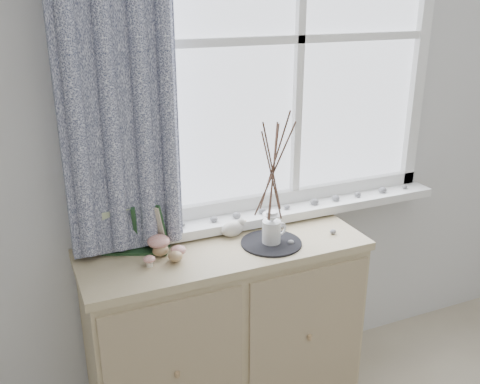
{
  "coord_description": "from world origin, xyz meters",
  "views": [
    {
      "loc": [
        -0.89,
        -0.1,
        1.85
      ],
      "look_at": [
        -0.1,
        1.7,
        1.1
      ],
      "focal_mm": 40.0,
      "sensor_mm": 36.0,
      "label": 1
    }
  ],
  "objects": [
    {
      "name": "songbird_figurine",
      "position": [
        -0.08,
        1.83,
        0.89
      ],
      "size": [
        0.15,
        0.08,
        0.07
      ],
      "primitive_type": null,
      "rotation": [
        0.0,
        0.0,
        0.09
      ],
      "color": "silver",
      "rests_on": "sideboard"
    },
    {
      "name": "sideboard_pebbles",
      "position": [
        0.15,
        1.75,
        0.86
      ],
      "size": [
        0.33,
        0.23,
        0.02
      ],
      "color": "gray",
      "rests_on": "sideboard"
    },
    {
      "name": "sideboard",
      "position": [
        -0.15,
        1.75,
        0.43
      ],
      "size": [
        1.2,
        0.45,
        0.85
      ],
      "color": "tan",
      "rests_on": "ground"
    },
    {
      "name": "toadstool_cluster",
      "position": [
        -0.41,
        1.76,
        0.9
      ],
      "size": [
        0.17,
        0.15,
        0.08
      ],
      "color": "white",
      "rests_on": "sideboard"
    },
    {
      "name": "crocheted_doily",
      "position": [
        0.04,
        1.69,
        0.85
      ],
      "size": [
        0.26,
        0.26,
        0.01
      ],
      "primitive_type": "cylinder",
      "color": "black",
      "rests_on": "sideboard"
    },
    {
      "name": "botanical_book",
      "position": [
        -0.49,
        1.83,
        0.96
      ],
      "size": [
        0.33,
        0.24,
        0.21
      ],
      "primitive_type": null,
      "rotation": [
        0.0,
        0.0,
        -0.42
      ],
      "color": "#1F4121",
      "rests_on": "sideboard"
    },
    {
      "name": "wooden_eggs",
      "position": [
        -0.4,
        1.73,
        0.88
      ],
      "size": [
        0.1,
        0.11,
        0.07
      ],
      "color": "tan",
      "rests_on": "sideboard"
    },
    {
      "name": "twig_pitcher",
      "position": [
        0.04,
        1.69,
        1.19
      ],
      "size": [
        0.25,
        0.25,
        0.59
      ],
      "rotation": [
        0.0,
        0.0,
        0.22
      ],
      "color": "white",
      "rests_on": "crocheted_doily"
    }
  ]
}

